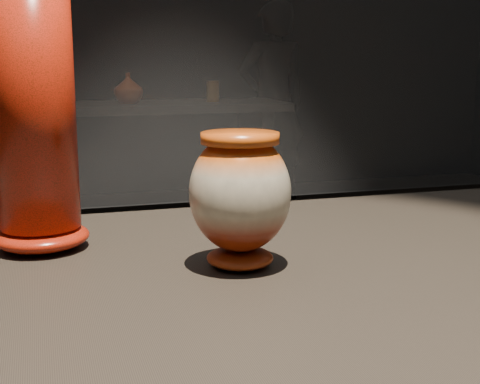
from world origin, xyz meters
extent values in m
cube|color=black|center=(0.00, 5.00, 1.60)|extent=(8.00, 3.20, 0.04)
cube|color=black|center=(0.00, 0.00, 0.88)|extent=(2.00, 0.80, 0.05)
ellipsoid|color=maroon|center=(0.03, 0.03, 0.91)|extent=(0.12, 0.12, 0.03)
ellipsoid|color=beige|center=(0.03, 0.03, 1.00)|extent=(0.17, 0.17, 0.16)
cylinder|color=orange|center=(0.03, 0.03, 1.07)|extent=(0.13, 0.13, 0.01)
ellipsoid|color=red|center=(-0.22, 0.20, 0.92)|extent=(0.18, 0.18, 0.04)
cylinder|color=red|center=(-0.22, 0.20, 1.13)|extent=(0.15, 0.15, 0.39)
cube|color=black|center=(0.27, 3.30, 0.88)|extent=(2.00, 0.60, 0.05)
cube|color=black|center=(1.12, 3.30, 0.42)|extent=(0.08, 0.50, 0.85)
imported|color=brown|center=(-0.28, 3.25, 0.99)|extent=(0.21, 0.21, 0.17)
imported|color=maroon|center=(0.31, 3.25, 0.99)|extent=(0.24, 0.24, 0.18)
cylinder|color=brown|center=(0.84, 3.29, 0.96)|extent=(0.08, 0.08, 0.13)
imported|color=black|center=(1.63, 4.40, 0.81)|extent=(0.62, 0.43, 1.62)
camera|label=1|loc=(-0.22, -0.79, 1.18)|focal=50.00mm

